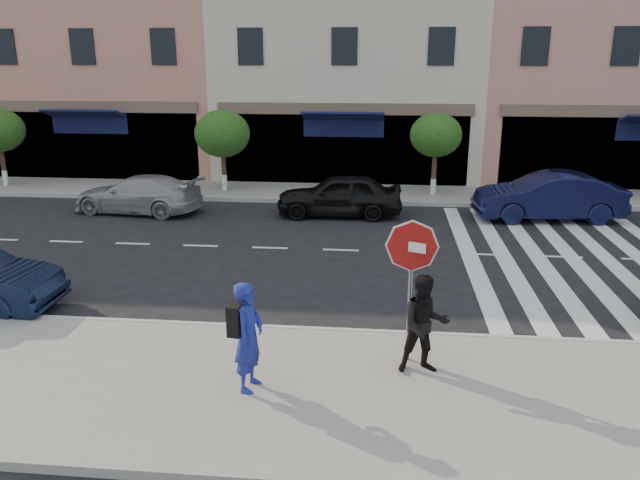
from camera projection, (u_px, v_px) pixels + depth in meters
The scene contains 14 objects.
ground at pixel (328, 306), 13.51m from camera, with size 120.00×120.00×0.00m, color black.
sidewalk_near at pixel (307, 392), 9.92m from camera, with size 60.00×4.50×0.15m, color gray.
sidewalk_far at pixel (353, 193), 23.97m from camera, with size 60.00×3.00×0.15m, color gray.
building_west_mid at pixel (124, 14), 28.76m from camera, with size 10.00×9.00×14.00m, color tan.
building_centre at pixel (351, 47), 28.18m from camera, with size 11.00×9.00×11.00m, color beige.
building_east_mid at pixel (630, 23), 26.73m from camera, with size 13.00×9.00×13.00m, color tan.
street_tree_wb at pixel (222, 134), 23.62m from camera, with size 2.10×2.10×3.06m.
street_tree_c at pixel (436, 136), 22.84m from camera, with size 1.90×1.90×3.04m.
stop_sign at pixel (411, 260), 10.30m from camera, with size 0.82×0.39×2.51m.
photographer at pixel (249, 336), 9.67m from camera, with size 0.65×0.43×1.78m, color navy.
walker at pixel (425, 325), 10.19m from camera, with size 0.82×0.64×1.69m, color black.
car_far_left at pixel (138, 194), 21.27m from camera, with size 1.78×4.38×1.27m, color #99989E.
car_far_mid at pixel (339, 195), 20.80m from camera, with size 1.67×4.16×1.42m, color black.
car_far_right at pixel (548, 196), 20.30m from camera, with size 1.64×4.70×1.55m, color black.
Camera 1 is at (1.09, -12.49, 5.26)m, focal length 35.00 mm.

